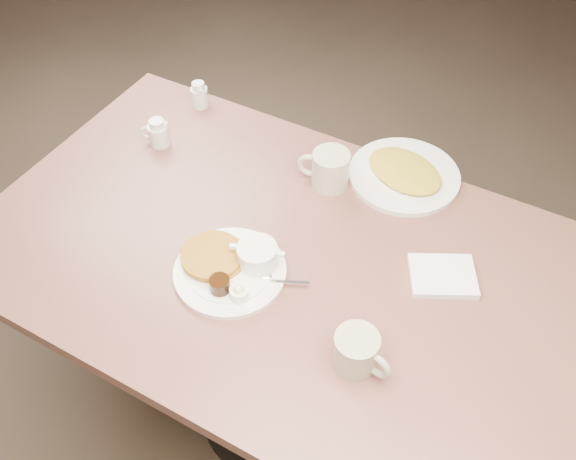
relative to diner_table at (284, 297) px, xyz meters
The scene contains 8 objects.
diner_table is the anchor object (origin of this frame).
main_plate 0.23m from the diner_table, 128.63° to the right, with size 0.34×0.33×0.07m.
coffee_mug_near 0.39m from the diner_table, 33.93° to the right, with size 0.14×0.11×0.09m.
napkin 0.41m from the diner_table, 18.03° to the left, with size 0.19×0.17×0.02m.
coffee_mug_far 0.35m from the diner_table, 93.72° to the left, with size 0.15×0.12×0.10m.
creamer_left 0.58m from the diner_table, 159.53° to the left, with size 0.08×0.06×0.08m.
creamer_right 0.67m from the diner_table, 142.32° to the left, with size 0.07×0.07×0.08m.
hash_plate 0.46m from the diner_table, 69.00° to the left, with size 0.38×0.38×0.04m.
Camera 1 is at (0.46, -0.81, 1.88)m, focal length 38.36 mm.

